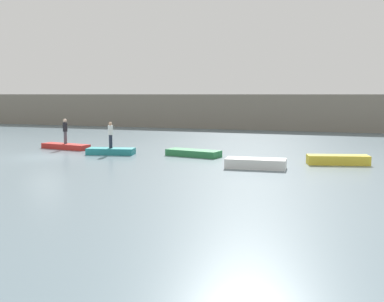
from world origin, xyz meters
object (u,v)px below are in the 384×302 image
object	(u,v)px
rowboat_white	(256,163)
rowboat_yellow	(338,160)
rowboat_red	(66,146)
person_dark_shirt	(65,130)
rowboat_teal	(111,151)
person_white_shirt	(110,134)
rowboat_green	(193,153)

from	to	relation	value
rowboat_white	rowboat_yellow	size ratio (longest dim) A/B	0.94
rowboat_red	person_dark_shirt	xyz separation A→B (m)	(0.00, 0.00, 1.19)
rowboat_red	person_dark_shirt	distance (m)	1.19
rowboat_white	person_dark_shirt	size ratio (longest dim) A/B	1.76
rowboat_teal	person_dark_shirt	distance (m)	4.94
rowboat_teal	person_white_shirt	size ratio (longest dim) A/B	1.80
rowboat_yellow	person_dark_shirt	world-z (taller)	person_dark_shirt
rowboat_red	person_dark_shirt	world-z (taller)	person_dark_shirt
rowboat_teal	person_white_shirt	bearing A→B (deg)	-147.12
rowboat_yellow	rowboat_teal	bearing A→B (deg)	166.14
rowboat_yellow	person_dark_shirt	size ratio (longest dim) A/B	1.88
rowboat_yellow	person_white_shirt	size ratio (longest dim) A/B	1.97
rowboat_yellow	person_white_shirt	world-z (taller)	person_white_shirt
rowboat_green	rowboat_white	size ratio (longest dim) A/B	1.11
rowboat_teal	person_white_shirt	world-z (taller)	person_white_shirt
rowboat_green	rowboat_white	xyz separation A→B (m)	(4.68, -3.50, 0.06)
rowboat_white	person_dark_shirt	distance (m)	15.16
rowboat_green	person_dark_shirt	world-z (taller)	person_dark_shirt
rowboat_red	person_white_shirt	bearing A→B (deg)	-10.70
rowboat_red	rowboat_teal	bearing A→B (deg)	-10.70
person_white_shirt	rowboat_white	bearing A→B (deg)	-14.28
person_dark_shirt	rowboat_green	bearing A→B (deg)	-3.82
rowboat_green	rowboat_yellow	distance (m)	8.74
rowboat_white	person_dark_shirt	xyz separation A→B (m)	(-14.53, 4.16, 1.11)
rowboat_green	person_dark_shirt	bearing A→B (deg)	-173.33
rowboat_teal	rowboat_green	xyz separation A→B (m)	(5.32, 0.95, -0.01)
rowboat_red	person_white_shirt	size ratio (longest dim) A/B	2.22
person_white_shirt	rowboat_teal	bearing A→B (deg)	45.00
rowboat_teal	rowboat_white	world-z (taller)	rowboat_white
rowboat_white	rowboat_red	bearing A→B (deg)	159.27
rowboat_white	person_dark_shirt	world-z (taller)	person_dark_shirt
rowboat_red	rowboat_white	size ratio (longest dim) A/B	1.20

